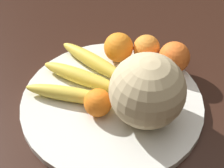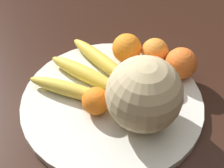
# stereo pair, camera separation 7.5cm
# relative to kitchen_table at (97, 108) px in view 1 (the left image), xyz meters

# --- Properties ---
(kitchen_table) EXTENTS (1.55, 1.18, 0.74)m
(kitchen_table) POSITION_rel_kitchen_table_xyz_m (0.00, 0.00, 0.00)
(kitchen_table) COLOR black
(kitchen_table) RESTS_ON ground_plane
(fruit_bowl) EXTENTS (0.38, 0.38, 0.02)m
(fruit_bowl) POSITION_rel_kitchen_table_xyz_m (0.04, -0.06, 0.09)
(fruit_bowl) COLOR silver
(fruit_bowl) RESTS_ON kitchen_table
(melon) EXTENTS (0.15, 0.15, 0.15)m
(melon) POSITION_rel_kitchen_table_xyz_m (0.11, -0.09, 0.17)
(melon) COLOR #C6B284
(melon) RESTS_ON fruit_bowl
(banana_bunch) EXTENTS (0.23, 0.20, 0.03)m
(banana_bunch) POSITION_rel_kitchen_table_xyz_m (-0.02, -0.01, 0.11)
(banana_bunch) COLOR brown
(banana_bunch) RESTS_ON fruit_bowl
(orange_front_left) EXTENTS (0.06, 0.06, 0.06)m
(orange_front_left) POSITION_rel_kitchen_table_xyz_m (0.10, 0.09, 0.13)
(orange_front_left) COLOR orange
(orange_front_left) RESTS_ON fruit_bowl
(orange_front_right) EXTENTS (0.06, 0.06, 0.06)m
(orange_front_right) POSITION_rel_kitchen_table_xyz_m (0.11, 0.02, 0.13)
(orange_front_right) COLOR orange
(orange_front_right) RESTS_ON fruit_bowl
(orange_mid_center) EXTENTS (0.07, 0.07, 0.07)m
(orange_mid_center) POSITION_rel_kitchen_table_xyz_m (0.04, 0.08, 0.13)
(orange_mid_center) COLOR orange
(orange_mid_center) RESTS_ON fruit_bowl
(orange_back_left) EXTENTS (0.06, 0.06, 0.06)m
(orange_back_left) POSITION_rel_kitchen_table_xyz_m (0.02, -0.09, 0.12)
(orange_back_left) COLOR orange
(orange_back_left) RESTS_ON fruit_bowl
(orange_back_right) EXTENTS (0.07, 0.07, 0.07)m
(orange_back_right) POSITION_rel_kitchen_table_xyz_m (0.17, 0.06, 0.13)
(orange_back_right) COLOR orange
(orange_back_right) RESTS_ON fruit_bowl
(produce_tag) EXTENTS (0.08, 0.05, 0.00)m
(produce_tag) POSITION_rel_kitchen_table_xyz_m (0.11, -0.01, 0.10)
(produce_tag) COLOR white
(produce_tag) RESTS_ON fruit_bowl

